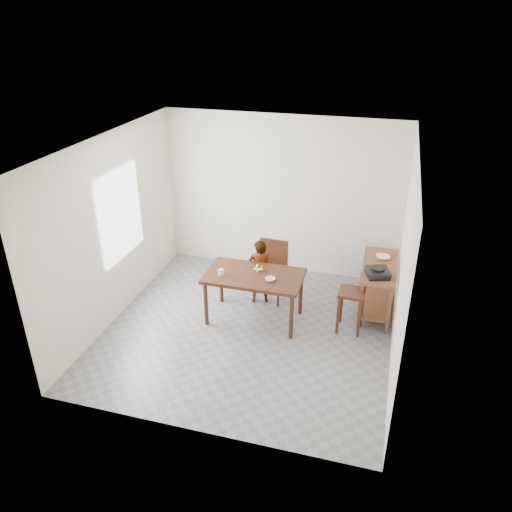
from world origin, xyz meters
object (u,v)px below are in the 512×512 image
(dining_table, at_px, (254,297))
(child, at_px, (260,272))
(prep_counter, at_px, (377,288))
(dining_chair, at_px, (270,272))
(stool, at_px, (350,310))

(dining_table, height_order, child, child)
(dining_table, bearing_deg, prep_counter, 22.15)
(dining_chair, distance_m, stool, 1.43)
(dining_table, distance_m, prep_counter, 1.86)
(dining_chair, height_order, stool, dining_chair)
(stool, bearing_deg, dining_chair, 158.05)
(dining_table, relative_size, prep_counter, 1.17)
(prep_counter, distance_m, stool, 0.68)
(dining_table, xyz_separation_m, stool, (1.39, 0.11, -0.06))
(prep_counter, xyz_separation_m, child, (-1.78, -0.20, 0.13))
(dining_table, height_order, prep_counter, prep_counter)
(dining_table, distance_m, stool, 1.40)
(child, relative_size, dining_chair, 1.13)
(prep_counter, distance_m, child, 1.79)
(prep_counter, bearing_deg, dining_table, -157.85)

